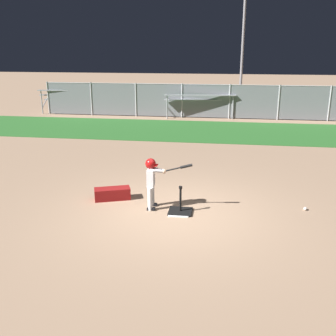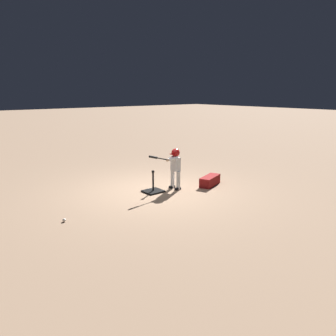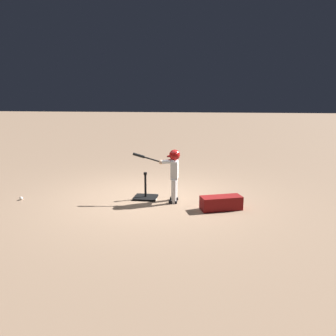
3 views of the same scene
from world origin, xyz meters
name	(u,v)px [view 1 (image 1 of 3)]	position (x,y,z in m)	size (l,w,h in m)	color
ground_plane	(175,213)	(0.00, 0.00, 0.00)	(90.00, 90.00, 0.00)	#93755B
grass_outfield_strip	(201,131)	(0.00, 8.83, 0.01)	(56.00, 4.48, 0.02)	#286026
backstop_fence	(206,100)	(0.00, 12.05, 0.90)	(16.79, 0.08, 1.71)	#9E9EA3
home_plate	(179,213)	(0.08, 0.01, 0.01)	(0.44, 0.44, 0.02)	white
batting_tee	(180,210)	(0.11, 0.08, 0.06)	(0.52, 0.46, 0.61)	black
batter_child	(152,177)	(-0.54, 0.23, 0.74)	(1.04, 0.36, 1.16)	silver
baseball	(305,209)	(2.86, 0.59, 0.04)	(0.07, 0.07, 0.07)	white
bleachers_far_left	(79,100)	(-7.05, 13.12, 0.64)	(3.97, 2.43, 1.30)	#93969E
bleachers_center	(199,104)	(-0.41, 12.90, 0.59)	(3.87, 2.99, 1.21)	#93969E
bleachers_left_center	(336,108)	(6.65, 13.47, 0.44)	(4.05, 2.26, 0.91)	#93969E
equipment_bag	(112,194)	(-1.59, 0.62, 0.14)	(0.84, 0.32, 0.28)	maroon
field_light_pole	(244,24)	(2.10, 23.44, 5.08)	(1.76, 0.44, 7.65)	slate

